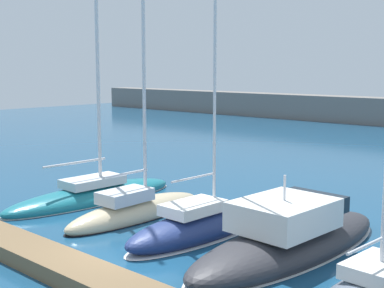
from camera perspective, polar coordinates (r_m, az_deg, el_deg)
ground_plane at (r=17.32m, az=-6.89°, el=-12.41°), size 120.00×120.00×0.00m
dock_pier at (r=16.12m, az=-12.29°, el=-13.17°), size 19.48×1.45×0.51m
sailboat_teal_nearest at (r=25.12m, az=-10.50°, el=-5.18°), size 2.60×9.14×17.84m
sailboat_sand_second at (r=22.13m, az=-5.94°, el=-6.93°), size 1.96×7.16×14.07m
sailboat_navy_third at (r=19.69m, az=1.13°, el=-8.53°), size 2.21×7.27×12.07m
motorboat_charcoal_fourth at (r=18.21m, az=10.38°, el=-10.00°), size 3.30×9.73×3.08m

